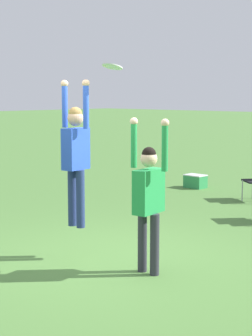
# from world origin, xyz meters

# --- Properties ---
(ground_plane) EXTENTS (120.00, 120.00, 0.00)m
(ground_plane) POSITION_xyz_m (0.00, 0.00, 0.00)
(ground_plane) COLOR #4C7A38
(person_jumping) EXTENTS (0.54, 0.41, 2.05)m
(person_jumping) POSITION_xyz_m (-0.41, -0.19, 1.53)
(person_jumping) COLOR navy
(person_jumping) RESTS_ON ground_plane
(person_defending) EXTENTS (0.62, 0.49, 2.01)m
(person_defending) POSITION_xyz_m (0.80, -0.04, 1.06)
(person_defending) COLOR #2D2D38
(person_defending) RESTS_ON ground_plane
(frisbee) EXTENTS (0.28, 0.27, 0.09)m
(frisbee) POSITION_xyz_m (0.10, 0.02, 2.67)
(frisbee) COLOR white
(cooler_box) EXTENTS (0.50, 0.36, 0.33)m
(cooler_box) POSITION_xyz_m (-2.73, 5.82, 0.16)
(cooler_box) COLOR #2D8C4C
(cooler_box) RESTS_ON ground_plane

